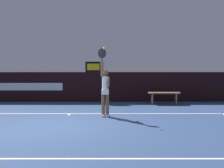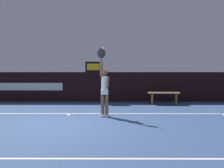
{
  "view_description": "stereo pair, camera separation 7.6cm",
  "coord_description": "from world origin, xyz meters",
  "px_view_note": "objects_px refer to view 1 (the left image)",
  "views": [
    {
      "loc": [
        1.52,
        -9.37,
        2.11
      ],
      "look_at": [
        1.55,
        1.34,
        1.13
      ],
      "focal_mm": 51.19,
      "sensor_mm": 36.0,
      "label": 1
    },
    {
      "loc": [
        1.6,
        -9.37,
        2.11
      ],
      "look_at": [
        1.55,
        1.34,
        1.13
      ],
      "focal_mm": 51.19,
      "sensor_mm": 36.0,
      "label": 2
    }
  ],
  "objects_px": {
    "speed_display": "(93,67)",
    "tennis_player": "(104,89)",
    "courtside_bench_near": "(163,95)",
    "tennis_ball": "(103,48)"
  },
  "relations": [
    {
      "from": "speed_display",
      "to": "tennis_player",
      "type": "bearing_deg",
      "value": -80.42
    },
    {
      "from": "courtside_bench_near",
      "to": "tennis_ball",
      "type": "bearing_deg",
      "value": -129.04
    },
    {
      "from": "tennis_ball",
      "to": "courtside_bench_near",
      "type": "xyz_separation_m",
      "value": [
        2.49,
        3.07,
        -1.94
      ]
    },
    {
      "from": "tennis_player",
      "to": "courtside_bench_near",
      "type": "xyz_separation_m",
      "value": [
        2.47,
        2.76,
        -0.58
      ]
    },
    {
      "from": "speed_display",
      "to": "courtside_bench_near",
      "type": "relative_size",
      "value": 0.53
    },
    {
      "from": "tennis_ball",
      "to": "courtside_bench_near",
      "type": "height_order",
      "value": "tennis_ball"
    },
    {
      "from": "courtside_bench_near",
      "to": "tennis_player",
      "type": "bearing_deg",
      "value": -131.78
    },
    {
      "from": "tennis_player",
      "to": "tennis_ball",
      "type": "bearing_deg",
      "value": -94.54
    },
    {
      "from": "speed_display",
      "to": "tennis_player",
      "type": "xyz_separation_m",
      "value": [
        0.6,
        -3.57,
        -0.61
      ]
    },
    {
      "from": "tennis_player",
      "to": "speed_display",
      "type": "bearing_deg",
      "value": 99.58
    }
  ]
}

